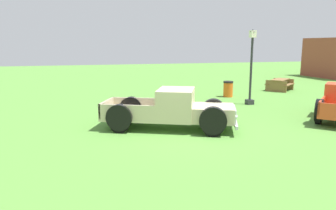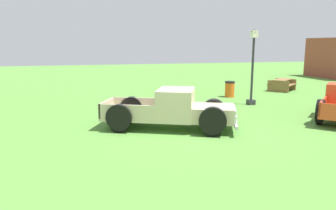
# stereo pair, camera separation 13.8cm
# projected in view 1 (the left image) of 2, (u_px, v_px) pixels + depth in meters

# --- Properties ---
(ground_plane) EXTENTS (80.00, 80.00, 0.00)m
(ground_plane) POSITION_uv_depth(u_px,v_px,m) (185.00, 131.00, 11.73)
(ground_plane) COLOR #548C38
(pickup_truck_foreground) EXTENTS (3.58, 5.20, 1.50)m
(pickup_truck_foreground) POSITION_uv_depth(u_px,v_px,m) (178.00, 110.00, 11.86)
(pickup_truck_foreground) COLOR #C6B793
(pickup_truck_foreground) RESTS_ON ground_plane
(lamp_post_near) EXTENTS (0.36, 0.36, 3.88)m
(lamp_post_near) POSITION_uv_depth(u_px,v_px,m) (251.00, 66.00, 16.54)
(lamp_post_near) COLOR #2D2D33
(lamp_post_near) RESTS_ON ground_plane
(picnic_table) EXTENTS (2.27, 2.33, 0.78)m
(picnic_table) POSITION_uv_depth(u_px,v_px,m) (280.00, 83.00, 21.89)
(picnic_table) COLOR olive
(picnic_table) RESTS_ON ground_plane
(trash_can) EXTENTS (0.59, 0.59, 0.95)m
(trash_can) POSITION_uv_depth(u_px,v_px,m) (228.00, 89.00, 19.25)
(trash_can) COLOR orange
(trash_can) RESTS_ON ground_plane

